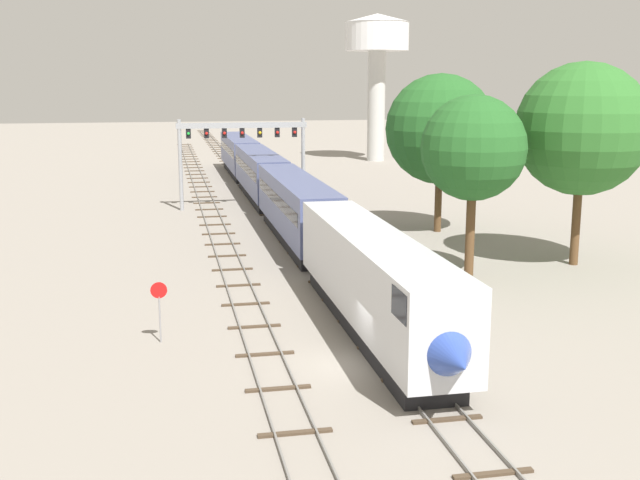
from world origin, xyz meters
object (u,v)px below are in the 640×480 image
at_px(signal_gantry, 242,142).
at_px(stop_sign, 159,303).
at_px(trackside_tree_left, 440,129).
at_px(trackside_tree_mid, 473,148).
at_px(trackside_tree_right, 582,129).
at_px(passenger_train, 275,187).
at_px(water_tower, 377,47).

bearing_deg(signal_gantry, stop_sign, -101.63).
relative_size(signal_gantry, stop_sign, 4.20).
xyz_separation_m(trackside_tree_left, trackside_tree_mid, (-3.21, -14.54, -0.22)).
height_order(trackside_tree_left, trackside_tree_mid, trackside_tree_left).
height_order(signal_gantry, trackside_tree_right, trackside_tree_right).
relative_size(stop_sign, trackside_tree_mid, 0.26).
distance_m(passenger_train, trackside_tree_left, 16.07).
bearing_deg(stop_sign, trackside_tree_right, 21.51).
distance_m(signal_gantry, stop_sign, 38.70).
bearing_deg(trackside_tree_right, water_tower, 85.69).
relative_size(passenger_train, trackside_tree_mid, 7.84).
relative_size(passenger_train, trackside_tree_left, 7.01).
bearing_deg(trackside_tree_right, signal_gantry, 124.87).
bearing_deg(trackside_tree_mid, trackside_tree_left, 77.53).
xyz_separation_m(water_tower, trackside_tree_mid, (-13.19, -69.44, -8.71)).
height_order(passenger_train, trackside_tree_right, trackside_tree_right).
height_order(stop_sign, trackside_tree_right, trackside_tree_right).
relative_size(water_tower, trackside_tree_left, 1.71).
bearing_deg(stop_sign, water_tower, 67.85).
relative_size(trackside_tree_left, trackside_tree_mid, 1.12).
relative_size(passenger_train, trackside_tree_right, 6.65).
relative_size(passenger_train, water_tower, 4.09).
bearing_deg(trackside_tree_mid, signal_gantry, 110.42).
height_order(passenger_train, trackside_tree_left, trackside_tree_left).
height_order(signal_gantry, water_tower, water_tower).
bearing_deg(trackside_tree_left, signal_gantry, 134.01).
distance_m(stop_sign, trackside_tree_mid, 21.34).
distance_m(passenger_train, stop_sign, 34.06).
bearing_deg(water_tower, stop_sign, -112.15).
xyz_separation_m(signal_gantry, water_tower, (24.01, 40.37, 10.42)).
xyz_separation_m(passenger_train, trackside_tree_right, (16.67, -22.04, 6.24)).
bearing_deg(stop_sign, trackside_tree_mid, 24.84).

